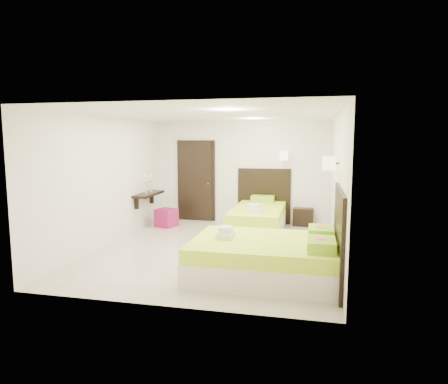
% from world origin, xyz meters
% --- Properties ---
extents(floor, '(5.50, 5.50, 0.00)m').
position_xyz_m(floor, '(0.00, 0.00, 0.00)').
color(floor, '#C0B59F').
rests_on(floor, ground).
extents(bed_single, '(1.35, 2.25, 1.86)m').
position_xyz_m(bed_single, '(0.60, 1.71, 0.33)').
color(bed_single, beige).
rests_on(bed_single, ground).
extents(bed_double, '(2.26, 1.92, 1.86)m').
position_xyz_m(bed_double, '(1.21, -1.34, 0.33)').
color(bed_double, beige).
rests_on(bed_double, ground).
extents(nightstand, '(0.51, 0.45, 0.44)m').
position_xyz_m(nightstand, '(1.60, 2.68, 0.22)').
color(nightstand, black).
rests_on(nightstand, ground).
extents(ottoman, '(0.55, 0.55, 0.44)m').
position_xyz_m(ottoman, '(-1.70, 1.77, 0.22)').
color(ottoman, maroon).
rests_on(ottoman, ground).
extents(door, '(1.02, 0.15, 2.14)m').
position_xyz_m(door, '(-1.20, 2.70, 1.05)').
color(door, black).
rests_on(door, ground).
extents(console_shelf, '(0.35, 1.20, 0.78)m').
position_xyz_m(console_shelf, '(-2.08, 1.60, 0.82)').
color(console_shelf, black).
rests_on(console_shelf, ground).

